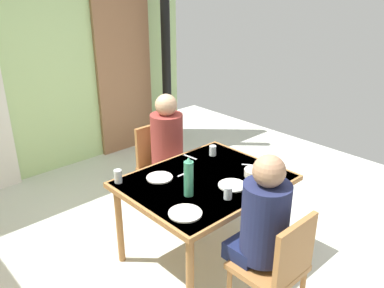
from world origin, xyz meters
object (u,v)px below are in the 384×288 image
(dining_table, at_px, (205,187))
(serving_bowl_center, at_px, (255,173))
(person_near_diner, at_px, (263,219))
(water_bottle_green_near, at_px, (189,178))
(person_far_diner, at_px, (168,140))
(chair_far_diner, at_px, (160,163))
(chair_near_diner, at_px, (277,266))

(dining_table, relative_size, serving_bowl_center, 7.24)
(dining_table, bearing_deg, person_near_diner, -104.90)
(dining_table, distance_m, water_bottle_green_near, 0.35)
(person_far_diner, xyz_separation_m, serving_bowl_center, (0.12, -0.93, -0.03))
(dining_table, height_order, person_near_diner, person_near_diner)
(chair_far_diner, bearing_deg, person_near_diner, 75.61)
(water_bottle_green_near, height_order, serving_bowl_center, water_bottle_green_near)
(dining_table, height_order, person_far_diner, person_far_diner)
(chair_near_diner, xyz_separation_m, serving_bowl_center, (0.52, 0.61, 0.25))
(chair_near_diner, relative_size, chair_far_diner, 1.00)
(water_bottle_green_near, bearing_deg, person_far_diner, 59.59)
(chair_near_diner, bearing_deg, water_bottle_green_near, 95.63)
(dining_table, height_order, serving_bowl_center, serving_bowl_center)
(serving_bowl_center, bearing_deg, water_bottle_green_near, 167.41)
(dining_table, xyz_separation_m, person_near_diner, (-0.19, -0.70, 0.13))
(person_far_diner, relative_size, serving_bowl_center, 4.53)
(chair_far_diner, height_order, serving_bowl_center, chair_far_diner)
(person_far_diner, bearing_deg, chair_near_diner, 75.61)
(chair_near_diner, height_order, person_near_diner, person_near_diner)
(chair_near_diner, bearing_deg, person_near_diner, 90.00)
(dining_table, relative_size, person_near_diner, 1.60)
(person_near_diner, bearing_deg, dining_table, 75.10)
(person_near_diner, distance_m, serving_bowl_center, 0.70)
(dining_table, height_order, water_bottle_green_near, water_bottle_green_near)
(chair_far_diner, bearing_deg, person_far_diner, 90.00)
(person_far_diner, bearing_deg, person_near_diner, 74.29)
(person_near_diner, height_order, person_far_diner, same)
(person_far_diner, height_order, water_bottle_green_near, person_far_diner)
(person_near_diner, height_order, water_bottle_green_near, person_near_diner)
(chair_near_diner, xyz_separation_m, person_far_diner, (0.40, 1.54, 0.28))
(chair_far_diner, bearing_deg, serving_bowl_center, 96.41)
(dining_table, bearing_deg, water_bottle_green_near, -159.81)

